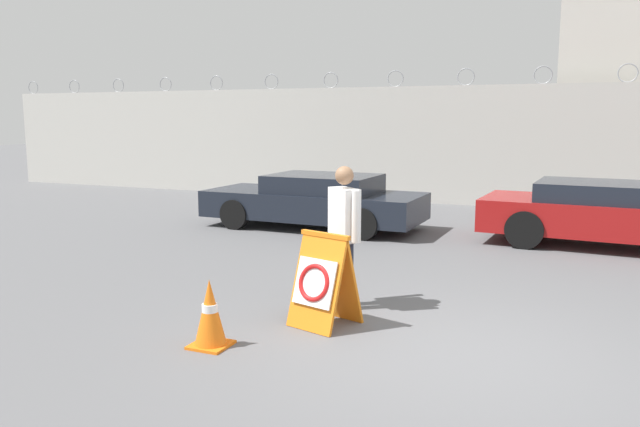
{
  "coord_description": "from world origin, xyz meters",
  "views": [
    {
      "loc": [
        1.11,
        -6.09,
        2.38
      ],
      "look_at": [
        -2.02,
        1.29,
        1.14
      ],
      "focal_mm": 35.0,
      "sensor_mm": 36.0,
      "label": 1
    }
  ],
  "objects_px": {
    "traffic_cone_mid": "(210,313)",
    "parked_car_rear_sedan": "(612,214)",
    "security_guard": "(344,229)",
    "barricade_sign": "(323,280)",
    "parked_car_front_coupe": "(316,201)"
  },
  "relations": [
    {
      "from": "traffic_cone_mid",
      "to": "parked_car_rear_sedan",
      "type": "distance_m",
      "value": 8.29
    },
    {
      "from": "traffic_cone_mid",
      "to": "security_guard",
      "type": "bearing_deg",
      "value": 66.49
    },
    {
      "from": "barricade_sign",
      "to": "parked_car_rear_sedan",
      "type": "relative_size",
      "value": 0.23
    },
    {
      "from": "parked_car_front_coupe",
      "to": "traffic_cone_mid",
      "type": "bearing_deg",
      "value": 105.85
    },
    {
      "from": "security_guard",
      "to": "barricade_sign",
      "type": "bearing_deg",
      "value": 131.31
    },
    {
      "from": "barricade_sign",
      "to": "parked_car_rear_sedan",
      "type": "bearing_deg",
      "value": 78.66
    },
    {
      "from": "parked_car_front_coupe",
      "to": "parked_car_rear_sedan",
      "type": "distance_m",
      "value": 5.86
    },
    {
      "from": "barricade_sign",
      "to": "traffic_cone_mid",
      "type": "height_order",
      "value": "barricade_sign"
    },
    {
      "from": "security_guard",
      "to": "parked_car_front_coupe",
      "type": "xyz_separation_m",
      "value": [
        -2.61,
        5.13,
        -0.41
      ]
    },
    {
      "from": "security_guard",
      "to": "traffic_cone_mid",
      "type": "xyz_separation_m",
      "value": [
        -0.8,
        -1.83,
        -0.65
      ]
    },
    {
      "from": "traffic_cone_mid",
      "to": "parked_car_rear_sedan",
      "type": "height_order",
      "value": "parked_car_rear_sedan"
    },
    {
      "from": "security_guard",
      "to": "parked_car_rear_sedan",
      "type": "bearing_deg",
      "value": -81.46
    },
    {
      "from": "traffic_cone_mid",
      "to": "parked_car_front_coupe",
      "type": "xyz_separation_m",
      "value": [
        -1.81,
        6.96,
        0.24
      ]
    },
    {
      "from": "traffic_cone_mid",
      "to": "parked_car_front_coupe",
      "type": "height_order",
      "value": "parked_car_front_coupe"
    },
    {
      "from": "barricade_sign",
      "to": "security_guard",
      "type": "relative_size",
      "value": 0.61
    }
  ]
}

